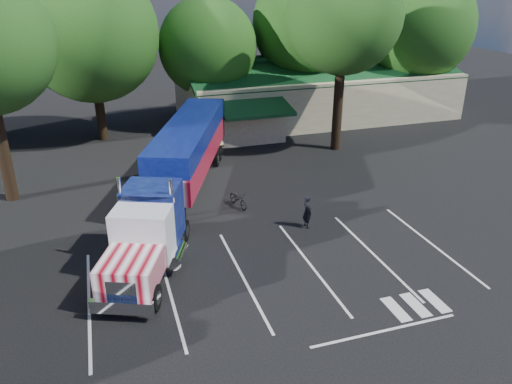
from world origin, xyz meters
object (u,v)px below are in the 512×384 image
object	(u,v)px
semi_truck	(181,163)
silver_sedan	(280,124)
bicycle	(238,199)
woman	(307,211)

from	to	relation	value
semi_truck	silver_sedan	bearing A→B (deg)	70.44
silver_sedan	bicycle	bearing A→B (deg)	133.06
semi_truck	silver_sedan	world-z (taller)	semi_truck
woman	bicycle	distance (m)	4.43
woman	silver_sedan	size ratio (longest dim) A/B	0.48
semi_truck	woman	xyz separation A→B (m)	(5.58, -5.04, -1.47)
woman	semi_truck	bearing A→B (deg)	42.92
woman	silver_sedan	xyz separation A→B (m)	(4.65, 16.49, -0.28)
semi_truck	bicycle	distance (m)	3.78
semi_truck	bicycle	bearing A→B (deg)	-6.11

